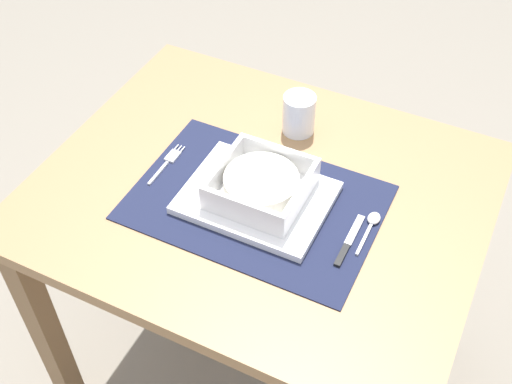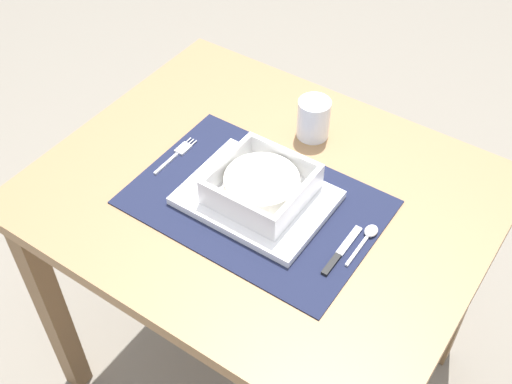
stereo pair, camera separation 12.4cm
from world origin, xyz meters
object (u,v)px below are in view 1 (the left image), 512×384
Objects in this scene: dining_table at (261,224)px; porridge_bowl at (261,185)px; butter_knife at (348,243)px; fork at (168,161)px; spoon at (372,223)px; drinking_glass at (299,115)px.

porridge_bowl is (0.01, -0.03, 0.15)m from dining_table.
butter_knife is (0.19, -0.03, -0.04)m from porridge_bowl.
spoon reaches higher than fork.
spoon is at bearing 2.65° from fork.
drinking_glass is (-0.01, 0.20, 0.15)m from dining_table.
dining_table is at bearing 116.23° from porridge_bowl.
spoon reaches higher than butter_knife.
fork is at bearing 170.19° from butter_knife.
fork is (-0.22, 0.01, -0.04)m from porridge_bowl.
fork is 0.41m from butter_knife.
dining_table is 0.15m from porridge_bowl.
porridge_bowl is at bearing -85.04° from drinking_glass.
butter_knife is (0.41, -0.04, 0.00)m from fork.
drinking_glass is at bearing 141.82° from spoon.
butter_knife reaches higher than dining_table.
porridge_bowl is 1.55× the size of spoon.
porridge_bowl is 0.22m from spoon.
fork is 1.15× the size of spoon.
dining_table is 0.23m from fork.
drinking_glass is (-0.24, 0.19, 0.03)m from spoon.
butter_knife is at bearing -6.36° from fork.
spoon is at bearing -39.44° from drinking_glass.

